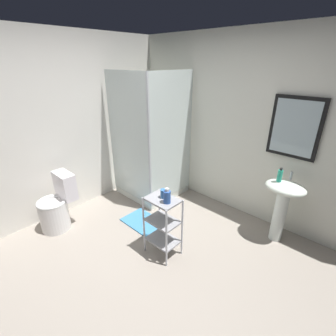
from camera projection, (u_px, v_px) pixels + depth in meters
The scene contains 12 objects.
ground_plane at pixel (147, 274), 2.62m from camera, with size 4.20×4.20×0.02m, color gray.
wall_back at pixel (243, 129), 3.33m from camera, with size 4.20×0.14×2.50m.
wall_left at pixel (51, 130), 3.26m from camera, with size 0.10×4.20×2.50m, color white.
shower_stall at pixel (152, 170), 3.97m from camera, with size 0.92×0.92×2.00m.
pedestal_sink at pixel (283, 200), 2.90m from camera, with size 0.46×0.37×0.81m.
sink_faucet at pixel (291, 176), 2.87m from camera, with size 0.03×0.03×0.10m, color silver.
toilet at pixel (57, 207), 3.24m from camera, with size 0.37×0.49×0.76m.
storage_cart at pixel (163, 222), 2.73m from camera, with size 0.38×0.28×0.74m.
hand_soap_bottle at pixel (280, 175), 2.81m from camera, with size 0.06×0.06×0.17m.
shampoo_bottle_blue at pixel (167, 197), 2.51m from camera, with size 0.08×0.08×0.17m.
rinse_cup at pixel (163, 194), 2.62m from camera, with size 0.07×0.07×0.10m, color #3870B2.
bath_mat at pixel (144, 222), 3.43m from camera, with size 0.60×0.40×0.02m, color teal.
Camera 1 is at (1.49, -1.25, 2.11)m, focal length 25.76 mm.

